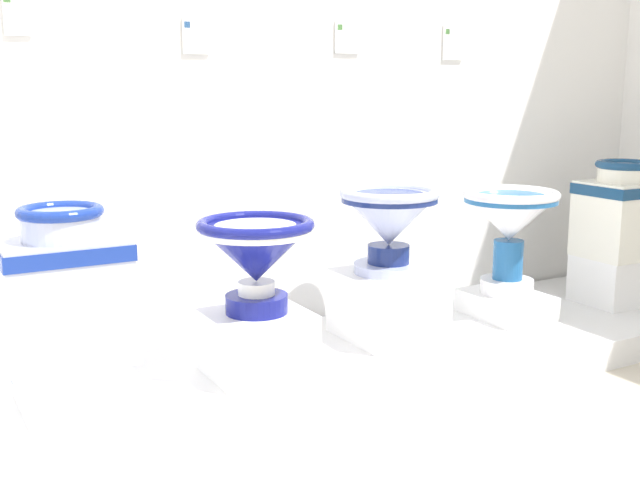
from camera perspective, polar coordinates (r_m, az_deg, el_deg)
name	(u,v)px	position (r m, az deg, el deg)	size (l,w,h in m)	color
wall_back	(262,0)	(3.35, -4.20, 16.92)	(4.50, 0.06, 2.96)	white
display_platform	(322,370)	(3.09, 0.18, -9.35)	(3.85, 0.89, 0.12)	white
plinth_block_central_ornate	(71,385)	(2.70, -17.53, -9.94)	(0.31, 0.39, 0.15)	white
antique_toilet_central_ornate	(65,286)	(2.60, -17.96, -3.15)	(0.39, 0.28, 0.51)	#B0B9DA
plinth_block_pale_glazed	(257,343)	(2.87, -4.56, -7.41)	(0.35, 0.32, 0.23)	white
antique_toilet_pale_glazed	(256,251)	(2.78, -4.66, -0.77)	(0.42, 0.42, 0.34)	navy
plinth_block_broad_patterned	(388,305)	(3.26, 4.91, -4.67)	(0.36, 0.38, 0.27)	white
antique_toilet_broad_patterned	(389,218)	(3.18, 5.01, 1.58)	(0.40, 0.40, 0.35)	#B2BBE4
plinth_block_tall_cobalt	(506,304)	(3.65, 13.28, -4.55)	(0.30, 0.37, 0.10)	white
antique_toilet_tall_cobalt	(510,219)	(3.57, 13.56, 1.46)	(0.42, 0.42, 0.47)	white
plinth_block_slender_white	(616,279)	(4.02, 20.62, -2.65)	(0.36, 0.29, 0.22)	white
antique_toilet_slender_white	(621,209)	(3.96, 20.96, 2.10)	(0.36, 0.31, 0.45)	white
info_placard_second	(16,13)	(3.02, -21.10, 15.08)	(0.09, 0.01, 0.15)	white
info_placard_third	(195,36)	(3.19, -8.99, 14.38)	(0.11, 0.01, 0.14)	white
info_placard_fourth	(347,37)	(3.49, 1.97, 14.45)	(0.12, 0.01, 0.13)	white
info_placard_fifth	(453,42)	(3.82, 9.59, 13.91)	(0.12, 0.01, 0.16)	white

